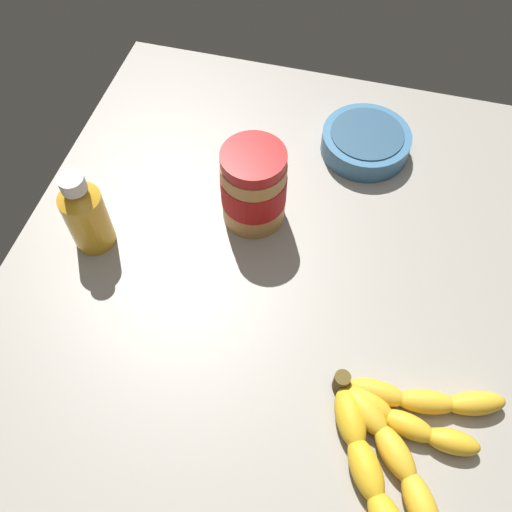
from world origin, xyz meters
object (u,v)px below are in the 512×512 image
(honey_bottle, at_px, (85,214))
(small_bowl, at_px, (366,142))
(peanut_butter_jar, at_px, (254,187))
(banana_bunch, at_px, (395,439))

(honey_bottle, height_order, small_bowl, honey_bottle)
(peanut_butter_jar, xyz_separation_m, small_bowl, (-0.17, 0.14, -0.04))
(banana_bunch, bearing_deg, small_bowl, -167.15)
(peanut_butter_jar, xyz_separation_m, honey_bottle, (0.10, -0.21, -0.00))
(banana_bunch, relative_size, honey_bottle, 1.65)
(peanut_butter_jar, distance_m, honey_bottle, 0.23)
(banana_bunch, xyz_separation_m, peanut_butter_jar, (-0.28, -0.24, 0.05))
(small_bowl, bearing_deg, honey_bottle, -52.04)
(banana_bunch, height_order, small_bowl, small_bowl)
(peanut_butter_jar, distance_m, small_bowl, 0.23)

